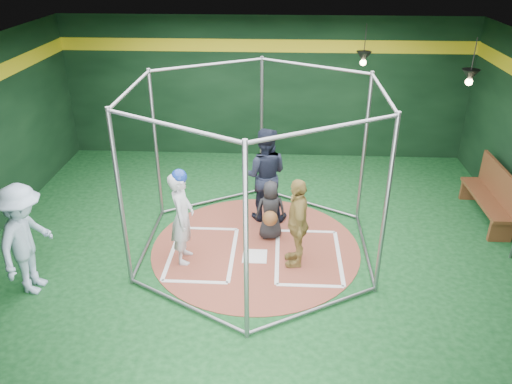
# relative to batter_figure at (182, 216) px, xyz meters

# --- Properties ---
(room_shell) EXTENTS (10.10, 9.10, 3.53)m
(room_shell) POSITION_rel_batter_figure_xyz_m (1.23, 0.44, 0.88)
(room_shell) COLOR #0C3816
(room_shell) RESTS_ON ground
(clay_disc) EXTENTS (3.80, 3.80, 0.01)m
(clay_disc) POSITION_rel_batter_figure_xyz_m (1.23, 0.44, -0.87)
(clay_disc) COLOR brown
(clay_disc) RESTS_ON ground
(home_plate) EXTENTS (0.43, 0.43, 0.01)m
(home_plate) POSITION_rel_batter_figure_xyz_m (1.23, 0.14, -0.86)
(home_plate) COLOR white
(home_plate) RESTS_ON clay_disc
(batter_box_left) EXTENTS (1.17, 1.77, 0.01)m
(batter_box_left) POSITION_rel_batter_figure_xyz_m (0.28, 0.19, -0.86)
(batter_box_left) COLOR white
(batter_box_left) RESTS_ON clay_disc
(batter_box_right) EXTENTS (1.17, 1.77, 0.01)m
(batter_box_right) POSITION_rel_batter_figure_xyz_m (2.18, 0.19, -0.86)
(batter_box_right) COLOR white
(batter_box_right) RESTS_ON clay_disc
(batting_cage) EXTENTS (4.05, 4.67, 3.00)m
(batting_cage) POSITION_rel_batter_figure_xyz_m (1.23, 0.44, 0.62)
(batting_cage) COLOR gray
(batting_cage) RESTS_ON ground
(pendant_lamp_near) EXTENTS (0.34, 0.34, 0.90)m
(pendant_lamp_near) POSITION_rel_batter_figure_xyz_m (3.43, 4.04, 1.86)
(pendant_lamp_near) COLOR black
(pendant_lamp_near) RESTS_ON room_shell
(pendant_lamp_far) EXTENTS (0.34, 0.34, 0.90)m
(pendant_lamp_far) POSITION_rel_batter_figure_xyz_m (5.23, 2.44, 1.86)
(pendant_lamp_far) COLOR black
(pendant_lamp_far) RESTS_ON room_shell
(batter_figure) EXTENTS (0.42, 0.62, 1.74)m
(batter_figure) POSITION_rel_batter_figure_xyz_m (0.00, 0.00, 0.00)
(batter_figure) COLOR silver
(batter_figure) RESTS_ON clay_disc
(visitor_leopard) EXTENTS (0.43, 0.96, 1.60)m
(visitor_leopard) POSITION_rel_batter_figure_xyz_m (1.95, 0.01, -0.06)
(visitor_leopard) COLOR tan
(visitor_leopard) RESTS_ON clay_disc
(catcher_figure) EXTENTS (0.61, 0.61, 1.15)m
(catcher_figure) POSITION_rel_batter_figure_xyz_m (1.48, 0.80, -0.29)
(catcher_figure) COLOR black
(catcher_figure) RESTS_ON clay_disc
(umpire) EXTENTS (0.97, 0.78, 1.90)m
(umpire) POSITION_rel_batter_figure_xyz_m (1.34, 1.56, 0.09)
(umpire) COLOR black
(umpire) RESTS_ON clay_disc
(bystander_blue) EXTENTS (0.79, 1.25, 1.85)m
(bystander_blue) POSITION_rel_batter_figure_xyz_m (-2.26, -0.94, 0.05)
(bystander_blue) COLOR #A7C2DD
(bystander_blue) RESTS_ON ground
(dugout_bench) EXTENTS (0.45, 1.91, 1.12)m
(dugout_bench) POSITION_rel_batter_figure_xyz_m (5.86, 1.77, -0.31)
(dugout_bench) COLOR brown
(dugout_bench) RESTS_ON ground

